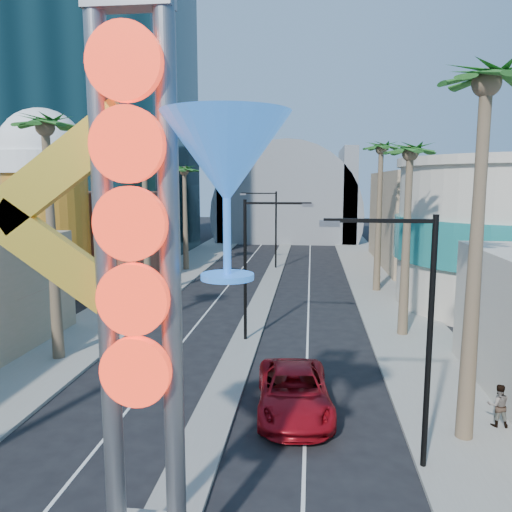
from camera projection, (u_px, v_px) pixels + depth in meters
The scene contains 20 objects.
sidewalk_west at pixel (161, 283), 43.98m from camera, with size 5.00×100.00×0.15m, color gray.
sidewalk_east at pixel (381, 288), 41.90m from camera, with size 5.00×100.00×0.15m, color gray.
median at pixel (271, 279), 45.89m from camera, with size 1.60×84.00×0.15m, color gray.
hotel_tower at pixel (95, 44), 58.40m from camera, with size 20.00×20.00×50.00m, color black.
brick_filler_west at pixel (102, 235), 47.06m from camera, with size 10.00×10.00×8.00m, color brown.
filler_east at pixel (428, 219), 53.25m from camera, with size 10.00×20.00×10.00m, color tan.
beer_mug at pixel (45, 196), 38.74m from camera, with size 7.00×7.00×14.50m.
canopy at pixel (289, 212), 78.69m from camera, with size 22.00×16.00×22.00m.
neon_sign at pixel (175, 261), 10.29m from camera, with size 6.53×2.60×12.55m.
streetlight_0 at pixel (255, 256), 27.43m from camera, with size 3.79×0.25×8.00m.
streetlight_1 at pixel (271, 222), 51.14m from camera, with size 3.79×0.25×8.00m.
streetlight_2 at pixel (414, 320), 14.96m from camera, with size 3.45×0.25×8.00m.
palm_1 at pixel (46, 142), 23.67m from camera, with size 2.40×2.40×12.70m.
palm_2 at pixel (144, 175), 37.63m from camera, with size 2.40×2.40×11.20m.
palm_3 at pixel (184, 177), 49.42m from camera, with size 2.40×2.40×11.20m.
palm_5 at pixel (485, 107), 15.74m from camera, with size 2.40×2.40×13.20m.
palm_6 at pixel (410, 164), 27.73m from camera, with size 2.40×2.40×11.70m.
palm_7 at pixel (381, 158), 39.40m from camera, with size 2.40×2.40×12.70m.
red_pickup at pixel (294, 391), 19.45m from camera, with size 2.78×6.03×1.67m, color #AB0D18.
pedestrian_b at pixel (498, 405), 18.03m from camera, with size 0.76×0.60×1.57m, color gray.
Camera 1 is at (3.60, -6.96, 8.92)m, focal length 35.00 mm.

